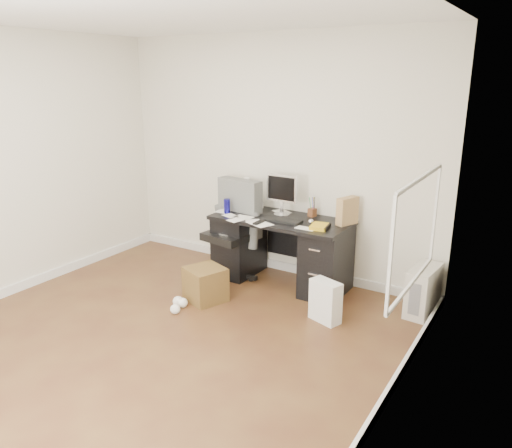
{
  "coord_description": "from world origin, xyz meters",
  "views": [
    {
      "loc": [
        2.79,
        -2.92,
        2.24
      ],
      "look_at": [
        0.25,
        1.2,
        0.79
      ],
      "focal_mm": 35.0,
      "sensor_mm": 36.0,
      "label": 1
    }
  ],
  "objects_px": {
    "keyboard": "(281,220)",
    "pc_tower": "(423,290)",
    "lcd_monitor": "(282,195)",
    "wicker_basket": "(206,284)",
    "desk": "(281,249)",
    "office_chair": "(230,230)"
  },
  "relations": [
    {
      "from": "keyboard",
      "to": "pc_tower",
      "type": "distance_m",
      "value": 1.59
    },
    {
      "from": "lcd_monitor",
      "to": "pc_tower",
      "type": "height_order",
      "value": "lcd_monitor"
    },
    {
      "from": "lcd_monitor",
      "to": "wicker_basket",
      "type": "bearing_deg",
      "value": -111.17
    },
    {
      "from": "lcd_monitor",
      "to": "desk",
      "type": "bearing_deg",
      "value": -61.31
    },
    {
      "from": "office_chair",
      "to": "keyboard",
      "type": "bearing_deg",
      "value": 11.99
    },
    {
      "from": "pc_tower",
      "to": "keyboard",
      "type": "bearing_deg",
      "value": -168.39
    },
    {
      "from": "lcd_monitor",
      "to": "keyboard",
      "type": "height_order",
      "value": "lcd_monitor"
    },
    {
      "from": "desk",
      "to": "wicker_basket",
      "type": "bearing_deg",
      "value": -117.81
    },
    {
      "from": "desk",
      "to": "lcd_monitor",
      "type": "relative_size",
      "value": 3.22
    },
    {
      "from": "keyboard",
      "to": "pc_tower",
      "type": "relative_size",
      "value": 0.94
    },
    {
      "from": "desk",
      "to": "pc_tower",
      "type": "distance_m",
      "value": 1.55
    },
    {
      "from": "desk",
      "to": "lcd_monitor",
      "type": "distance_m",
      "value": 0.59
    },
    {
      "from": "office_chair",
      "to": "pc_tower",
      "type": "distance_m",
      "value": 2.16
    },
    {
      "from": "desk",
      "to": "pc_tower",
      "type": "height_order",
      "value": "desk"
    },
    {
      "from": "keyboard",
      "to": "office_chair",
      "type": "height_order",
      "value": "office_chair"
    },
    {
      "from": "desk",
      "to": "pc_tower",
      "type": "xyz_separation_m",
      "value": [
        1.54,
        0.06,
        -0.16
      ]
    },
    {
      "from": "desk",
      "to": "lcd_monitor",
      "type": "bearing_deg",
      "value": 117.6
    },
    {
      "from": "desk",
      "to": "keyboard",
      "type": "relative_size",
      "value": 3.36
    },
    {
      "from": "lcd_monitor",
      "to": "office_chair",
      "type": "bearing_deg",
      "value": -152.59
    },
    {
      "from": "office_chair",
      "to": "wicker_basket",
      "type": "xyz_separation_m",
      "value": [
        0.15,
        -0.66,
        -0.38
      ]
    },
    {
      "from": "desk",
      "to": "office_chair",
      "type": "relative_size",
      "value": 1.34
    },
    {
      "from": "desk",
      "to": "keyboard",
      "type": "xyz_separation_m",
      "value": [
        0.06,
        -0.11,
        0.36
      ]
    }
  ]
}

